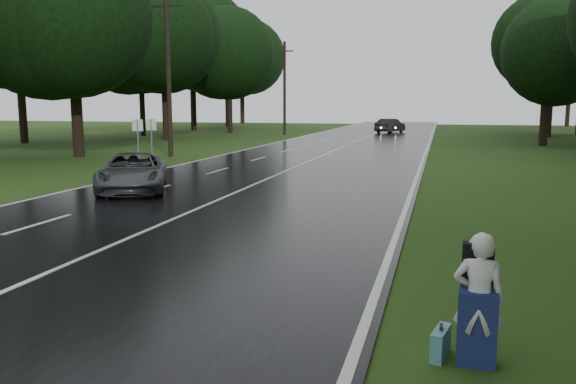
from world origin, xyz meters
TOP-DOWN VIEW (x-y plane):
  - ground at (0.00, 0.00)m, footprint 160.00×160.00m
  - road at (0.00, 20.00)m, footprint 12.00×140.00m
  - lane_center at (0.00, 20.00)m, footprint 0.12×140.00m
  - grey_car at (-3.54, 7.57)m, footprint 3.97×5.20m
  - far_car at (1.48, 51.25)m, footprint 2.96×4.74m
  - hitchhiker at (7.20, -3.30)m, footprint 0.60×0.54m
  - suitcase at (6.80, -3.23)m, footprint 0.25×0.52m
  - utility_pole_mid at (-8.50, 20.42)m, footprint 1.80×0.28m
  - utility_pole_far at (-8.50, 45.56)m, footprint 1.80×0.28m
  - road_sign_a at (-7.20, 14.44)m, footprint 0.56×0.10m
  - road_sign_b at (-7.20, 15.76)m, footprint 0.55×0.10m
  - tree_left_d at (-13.68, 19.03)m, footprint 8.50×8.50m
  - tree_left_e at (-15.91, 34.47)m, footprint 9.82×9.82m
  - tree_left_f at (-14.99, 47.37)m, footprint 8.99×8.99m
  - tree_right_e at (13.92, 35.38)m, footprint 7.38×7.38m
  - tree_right_f at (16.17, 47.53)m, footprint 10.00×10.00m

SIDE VIEW (x-z plane):
  - ground at x=0.00m, z-range 0.00..0.00m
  - utility_pole_mid at x=-8.50m, z-range -4.72..4.72m
  - utility_pole_far at x=-8.50m, z-range -4.54..4.54m
  - road_sign_a at x=-7.20m, z-range -1.16..1.16m
  - road_sign_b at x=-7.20m, z-range -1.15..1.15m
  - tree_left_d at x=-13.68m, z-range -6.64..6.64m
  - tree_left_e at x=-15.91m, z-range -7.67..7.67m
  - tree_left_f at x=-14.99m, z-range -7.02..7.02m
  - tree_right_e at x=13.92m, z-range -5.77..5.77m
  - tree_right_f at x=16.17m, z-range -7.81..7.81m
  - road at x=0.00m, z-range 0.00..0.04m
  - lane_center at x=0.00m, z-range 0.04..0.05m
  - suitcase at x=6.80m, z-range 0.00..0.36m
  - grey_car at x=-3.54m, z-range 0.04..1.35m
  - hitchhiker at x=7.20m, z-range -0.06..1.53m
  - far_car at x=1.48m, z-range 0.04..1.52m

